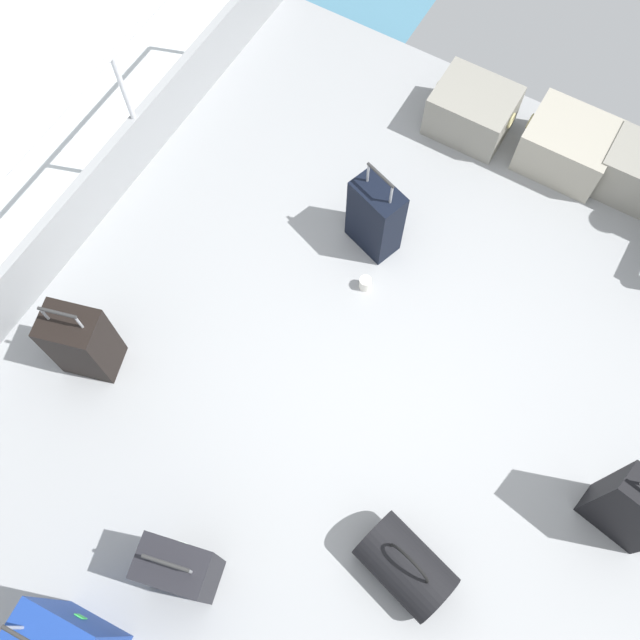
# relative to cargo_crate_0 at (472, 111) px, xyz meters

# --- Properties ---
(ground_plane) EXTENTS (4.40, 5.20, 0.06)m
(ground_plane) POSITION_rel_cargo_crate_0_xyz_m (0.30, -2.11, -0.21)
(ground_plane) COLOR #939699
(gunwale_port) EXTENTS (0.06, 5.20, 0.45)m
(gunwale_port) POSITION_rel_cargo_crate_0_xyz_m (-1.87, -2.11, 0.05)
(gunwale_port) COLOR #939699
(gunwale_port) RESTS_ON ground_plane
(railing_port) EXTENTS (0.04, 4.20, 1.02)m
(railing_port) POSITION_rel_cargo_crate_0_xyz_m (-1.87, -2.11, 0.60)
(railing_port) COLOR silver
(railing_port) RESTS_ON ground_plane
(cargo_crate_0) EXTENTS (0.59, 0.46, 0.36)m
(cargo_crate_0) POSITION_rel_cargo_crate_0_xyz_m (0.00, 0.00, 0.00)
(cargo_crate_0) COLOR gray
(cargo_crate_0) RESTS_ON ground_plane
(cargo_crate_1) EXTENTS (0.62, 0.49, 0.36)m
(cargo_crate_1) POSITION_rel_cargo_crate_0_xyz_m (0.71, 0.06, 0.00)
(cargo_crate_1) COLOR #9E9989
(cargo_crate_1) RESTS_ON ground_plane
(suitcase_0) EXTENTS (0.42, 0.32, 0.66)m
(suitcase_0) POSITION_rel_cargo_crate_0_xyz_m (-0.01, -3.61, 0.09)
(suitcase_0) COLOR black
(suitcase_0) RESTS_ON ground_plane
(suitcase_1) EXTENTS (0.39, 0.30, 0.77)m
(suitcase_1) POSITION_rel_cargo_crate_0_xyz_m (-0.15, -1.20, 0.12)
(suitcase_1) COLOR black
(suitcase_1) RESTS_ON ground_plane
(suitcase_2) EXTENTS (0.42, 0.25, 0.93)m
(suitcase_2) POSITION_rel_cargo_crate_0_xyz_m (-0.27, -4.16, 0.18)
(suitcase_2) COLOR navy
(suitcase_2) RESTS_ON ground_plane
(suitcase_3) EXTENTS (0.41, 0.26, 0.78)m
(suitcase_3) POSITION_rel_cargo_crate_0_xyz_m (1.94, -2.13, 0.16)
(suitcase_3) COLOR black
(suitcase_3) RESTS_ON ground_plane
(suitcase_4) EXTENTS (0.40, 0.34, 0.74)m
(suitcase_4) POSITION_rel_cargo_crate_0_xyz_m (-1.24, -2.85, 0.12)
(suitcase_4) COLOR black
(suitcase_4) RESTS_ON ground_plane
(duffel_bag) EXTENTS (0.58, 0.44, 0.47)m
(duffel_bag) POSITION_rel_cargo_crate_0_xyz_m (1.03, -2.98, -0.01)
(duffel_bag) COLOR black
(duffel_bag) RESTS_ON ground_plane
(paper_cup) EXTENTS (0.08, 0.08, 0.10)m
(paper_cup) POSITION_rel_cargo_crate_0_xyz_m (-0.02, -1.53, -0.13)
(paper_cup) COLOR white
(paper_cup) RESTS_ON ground_plane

